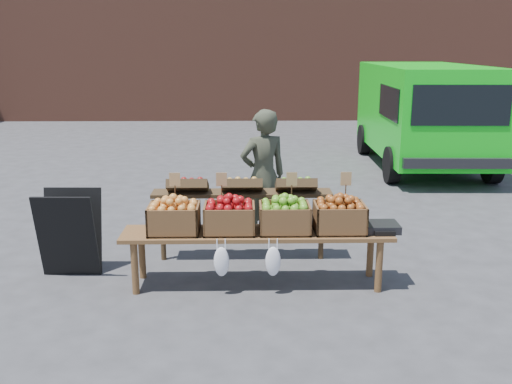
{
  "coord_description": "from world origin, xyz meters",
  "views": [
    {
      "loc": [
        -0.1,
        -5.33,
        2.39
      ],
      "look_at": [
        0.02,
        0.59,
        0.85
      ],
      "focal_mm": 40.0,
      "sensor_mm": 36.0,
      "label": 1
    }
  ],
  "objects_px": {
    "crate_red_apples": "(285,218)",
    "delivery_van": "(423,117)",
    "chalkboard_sign": "(70,233)",
    "weighing_scale": "(381,227)",
    "display_bench": "(257,258)",
    "back_table": "(242,215)",
    "crate_green_apples": "(339,218)",
    "crate_russet_pears": "(229,218)",
    "vendor": "(263,176)",
    "crate_golden_apples": "(174,219)"
  },
  "relations": [
    {
      "from": "chalkboard_sign",
      "to": "delivery_van",
      "type": "bearing_deg",
      "value": 46.85
    },
    {
      "from": "vendor",
      "to": "back_table",
      "type": "xyz_separation_m",
      "value": [
        -0.26,
        -0.69,
        -0.3
      ]
    },
    {
      "from": "back_table",
      "to": "crate_russet_pears",
      "type": "bearing_deg",
      "value": -99.73
    },
    {
      "from": "delivery_van",
      "to": "weighing_scale",
      "type": "height_order",
      "value": "delivery_van"
    },
    {
      "from": "chalkboard_sign",
      "to": "weighing_scale",
      "type": "distance_m",
      "value": 3.23
    },
    {
      "from": "crate_golden_apples",
      "to": "crate_russet_pears",
      "type": "height_order",
      "value": "same"
    },
    {
      "from": "vendor",
      "to": "delivery_van",
      "type": "bearing_deg",
      "value": -147.83
    },
    {
      "from": "chalkboard_sign",
      "to": "crate_green_apples",
      "type": "height_order",
      "value": "chalkboard_sign"
    },
    {
      "from": "display_bench",
      "to": "back_table",
      "type": "bearing_deg",
      "value": 101.88
    },
    {
      "from": "back_table",
      "to": "crate_green_apples",
      "type": "relative_size",
      "value": 4.2
    },
    {
      "from": "delivery_van",
      "to": "weighing_scale",
      "type": "relative_size",
      "value": 13.15
    },
    {
      "from": "chalkboard_sign",
      "to": "weighing_scale",
      "type": "bearing_deg",
      "value": -3.98
    },
    {
      "from": "display_bench",
      "to": "crate_russet_pears",
      "type": "xyz_separation_m",
      "value": [
        -0.28,
        0.0,
        0.42
      ]
    },
    {
      "from": "crate_red_apples",
      "to": "delivery_van",
      "type": "bearing_deg",
      "value": 61.43
    },
    {
      "from": "crate_green_apples",
      "to": "weighing_scale",
      "type": "height_order",
      "value": "crate_green_apples"
    },
    {
      "from": "display_bench",
      "to": "vendor",
      "type": "bearing_deg",
      "value": 85.66
    },
    {
      "from": "chalkboard_sign",
      "to": "display_bench",
      "type": "xyz_separation_m",
      "value": [
        1.97,
        -0.31,
        -0.18
      ]
    },
    {
      "from": "vendor",
      "to": "back_table",
      "type": "bearing_deg",
      "value": 48.97
    },
    {
      "from": "vendor",
      "to": "weighing_scale",
      "type": "distance_m",
      "value": 1.83
    },
    {
      "from": "crate_red_apples",
      "to": "crate_green_apples",
      "type": "xyz_separation_m",
      "value": [
        0.55,
        0.0,
        0.0
      ]
    },
    {
      "from": "chalkboard_sign",
      "to": "crate_russet_pears",
      "type": "xyz_separation_m",
      "value": [
        1.69,
        -0.31,
        0.25
      ]
    },
    {
      "from": "chalkboard_sign",
      "to": "display_bench",
      "type": "height_order",
      "value": "chalkboard_sign"
    },
    {
      "from": "crate_russet_pears",
      "to": "crate_red_apples",
      "type": "height_order",
      "value": "same"
    },
    {
      "from": "crate_russet_pears",
      "to": "crate_red_apples",
      "type": "bearing_deg",
      "value": 0.0
    },
    {
      "from": "delivery_van",
      "to": "crate_green_apples",
      "type": "bearing_deg",
      "value": -112.58
    },
    {
      "from": "crate_red_apples",
      "to": "chalkboard_sign",
      "type": "bearing_deg",
      "value": 172.16
    },
    {
      "from": "chalkboard_sign",
      "to": "back_table",
      "type": "bearing_deg",
      "value": 14.27
    },
    {
      "from": "back_table",
      "to": "crate_red_apples",
      "type": "relative_size",
      "value": 4.2
    },
    {
      "from": "delivery_van",
      "to": "crate_russet_pears",
      "type": "distance_m",
      "value": 6.83
    },
    {
      "from": "display_bench",
      "to": "crate_russet_pears",
      "type": "height_order",
      "value": "crate_russet_pears"
    },
    {
      "from": "display_bench",
      "to": "crate_red_apples",
      "type": "distance_m",
      "value": 0.51
    },
    {
      "from": "crate_golden_apples",
      "to": "vendor",
      "type": "bearing_deg",
      "value": 56.59
    },
    {
      "from": "vendor",
      "to": "back_table",
      "type": "distance_m",
      "value": 0.8
    },
    {
      "from": "vendor",
      "to": "crate_green_apples",
      "type": "relative_size",
      "value": 3.28
    },
    {
      "from": "display_bench",
      "to": "crate_green_apples",
      "type": "distance_m",
      "value": 0.93
    },
    {
      "from": "back_table",
      "to": "display_bench",
      "type": "height_order",
      "value": "back_table"
    },
    {
      "from": "back_table",
      "to": "delivery_van",
      "type": "bearing_deg",
      "value": 54.72
    },
    {
      "from": "delivery_van",
      "to": "vendor",
      "type": "bearing_deg",
      "value": -125.68
    },
    {
      "from": "back_table",
      "to": "weighing_scale",
      "type": "bearing_deg",
      "value": -27.19
    },
    {
      "from": "vendor",
      "to": "crate_russet_pears",
      "type": "relative_size",
      "value": 3.28
    },
    {
      "from": "vendor",
      "to": "display_bench",
      "type": "height_order",
      "value": "vendor"
    },
    {
      "from": "delivery_van",
      "to": "crate_green_apples",
      "type": "height_order",
      "value": "delivery_van"
    },
    {
      "from": "crate_golden_apples",
      "to": "crate_red_apples",
      "type": "bearing_deg",
      "value": 0.0
    },
    {
      "from": "vendor",
      "to": "weighing_scale",
      "type": "height_order",
      "value": "vendor"
    },
    {
      "from": "delivery_van",
      "to": "chalkboard_sign",
      "type": "relative_size",
      "value": 4.83
    },
    {
      "from": "crate_green_apples",
      "to": "chalkboard_sign",
      "type": "bearing_deg",
      "value": 173.69
    },
    {
      "from": "crate_golden_apples",
      "to": "crate_green_apples",
      "type": "relative_size",
      "value": 1.0
    },
    {
      "from": "crate_golden_apples",
      "to": "crate_green_apples",
      "type": "xyz_separation_m",
      "value": [
        1.65,
        0.0,
        0.0
      ]
    },
    {
      "from": "crate_russet_pears",
      "to": "crate_green_apples",
      "type": "relative_size",
      "value": 1.0
    },
    {
      "from": "crate_red_apples",
      "to": "weighing_scale",
      "type": "height_order",
      "value": "crate_red_apples"
    }
  ]
}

